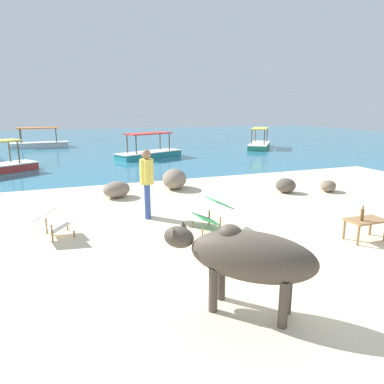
{
  "coord_description": "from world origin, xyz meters",
  "views": [
    {
      "loc": [
        -3.38,
        -4.96,
        2.6
      ],
      "look_at": [
        -0.38,
        3.0,
        0.55
      ],
      "focal_mm": 33.03,
      "sensor_mm": 36.0,
      "label": 1
    }
  ],
  "objects": [
    {
      "name": "boat_white",
      "position": [
        -4.58,
        20.63,
        0.29
      ],
      "size": [
        3.68,
        1.19,
        1.29
      ],
      "rotation": [
        0.0,
        0.0,
        0.01
      ],
      "color": "white",
      "rests_on": "water_surface"
    },
    {
      "name": "boat_teal",
      "position": [
        1.02,
        13.14,
        0.29
      ],
      "size": [
        3.83,
        2.54,
        1.29
      ],
      "rotation": [
        0.0,
        0.0,
        0.42
      ],
      "color": "teal",
      "rests_on": "water_surface"
    },
    {
      "name": "bottle",
      "position": [
        1.98,
        -0.04,
        0.59
      ],
      "size": [
        0.07,
        0.07,
        0.3
      ],
      "color": "brown",
      "rests_on": "low_bench_table"
    },
    {
      "name": "shore_rock_flat",
      "position": [
        -1.91,
        5.15,
        0.27
      ],
      "size": [
        1.06,
        1.01,
        0.47
      ],
      "primitive_type": "ellipsoid",
      "rotation": [
        0.0,
        0.0,
        0.56
      ],
      "color": "gray",
      "rests_on": "sand_beach"
    },
    {
      "name": "shore_rock_small",
      "position": [
        3.04,
        3.91,
        0.26
      ],
      "size": [
        0.81,
        0.81,
        0.44
      ],
      "primitive_type": "ellipsoid",
      "rotation": [
        0.0,
        0.0,
        2.43
      ],
      "color": "brown",
      "rests_on": "sand_beach"
    },
    {
      "name": "person_standing",
      "position": [
        -1.53,
        2.93,
        0.99
      ],
      "size": [
        0.32,
        0.5,
        1.62
      ],
      "rotation": [
        0.0,
        0.0,
        2.91
      ],
      "color": "#334C99",
      "rests_on": "sand_beach"
    },
    {
      "name": "boat_green",
      "position": [
        8.81,
        15.0,
        0.29
      ],
      "size": [
        3.11,
        3.64,
        1.29
      ],
      "rotation": [
        0.0,
        0.0,
        4.07
      ],
      "color": "#338E66",
      "rests_on": "water_surface"
    },
    {
      "name": "shore_rock_large",
      "position": [
        0.01,
        5.64,
        0.36
      ],
      "size": [
        1.07,
        1.26,
        0.64
      ],
      "primitive_type": "ellipsoid",
      "rotation": [
        0.0,
        0.0,
        1.24
      ],
      "color": "gray",
      "rests_on": "sand_beach"
    },
    {
      "name": "deck_chair_near",
      "position": [
        -3.65,
        2.33,
        0.42
      ],
      "size": [
        0.86,
        0.69,
        0.68
      ],
      "rotation": [
        0.0,
        0.0,
        0.22
      ],
      "color": "olive",
      "rests_on": "sand_beach"
    },
    {
      "name": "water_surface",
      "position": [
        0.0,
        22.0,
        0.0
      ],
      "size": [
        60.0,
        36.0,
        0.03
      ],
      "primitive_type": "cube",
      "color": "teal",
      "rests_on": "ground"
    },
    {
      "name": "low_bench_table",
      "position": [
        2.12,
        -0.01,
        0.4
      ],
      "size": [
        0.76,
        0.45,
        0.43
      ],
      "rotation": [
        0.0,
        0.0,
        -0.01
      ],
      "color": "olive",
      "rests_on": "sand_beach"
    },
    {
      "name": "deck_chair_far",
      "position": [
        -0.41,
        1.65,
        0.42
      ],
      "size": [
        0.8,
        0.58,
        0.68
      ],
      "rotation": [
        0.0,
        0.0,
        3.2
      ],
      "color": "olive",
      "rests_on": "sand_beach"
    },
    {
      "name": "sand_beach",
      "position": [
        0.0,
        0.0,
        0.02
      ],
      "size": [
        18.0,
        14.0,
        0.04
      ],
      "primitive_type": "cube",
      "color": "beige",
      "rests_on": "ground"
    },
    {
      "name": "cow",
      "position": [
        -1.3,
        -1.39,
        0.79
      ],
      "size": [
        1.75,
        1.69,
        1.14
      ],
      "rotation": [
        0.0,
        0.0,
        2.38
      ],
      "color": "#4C4238",
      "rests_on": "sand_beach"
    },
    {
      "name": "shore_rock_medium",
      "position": [
        4.36,
        3.56,
        0.21
      ],
      "size": [
        0.75,
        0.73,
        0.35
      ],
      "primitive_type": "ellipsoid",
      "rotation": [
        0.0,
        0.0,
        0.65
      ],
      "color": "#756651",
      "rests_on": "sand_beach"
    }
  ]
}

